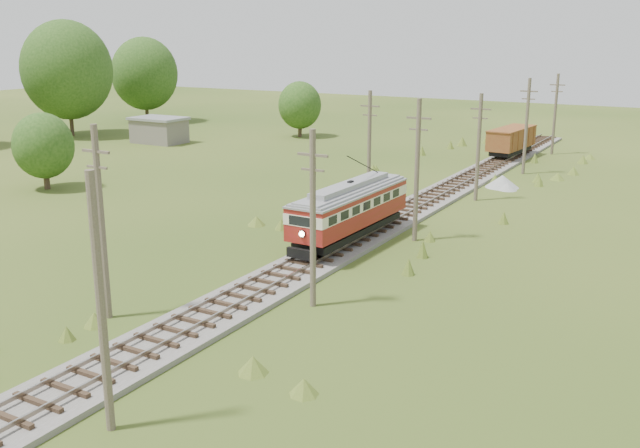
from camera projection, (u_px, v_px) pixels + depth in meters
The scene contains 17 objects.
railbed_main at pixel (388, 221), 49.54m from camera, with size 3.60×96.00×0.57m.
streetcar at pixel (350, 207), 44.08m from camera, with size 2.85×11.32×5.14m.
gondola at pixel (511, 140), 74.99m from camera, with size 3.30×8.30×2.69m.
gravel_pile at pixel (503, 182), 60.99m from camera, with size 2.97×3.15×1.08m.
utility_pole_r_1 at pixel (101, 306), 22.66m from camera, with size 0.30×0.30×8.80m.
utility_pole_r_2 at pixel (313, 218), 33.45m from camera, with size 1.60×0.30×8.60m.
utility_pole_r_3 at pixel (417, 169), 44.34m from camera, with size 1.60×0.30×9.00m.
utility_pole_r_4 at pixel (479, 146), 55.40m from camera, with size 1.60×0.30×8.40m.
utility_pole_r_5 at pixel (526, 125), 66.04m from camera, with size 1.60×0.30×8.90m.
utility_pole_r_6 at pixel (555, 113), 77.05m from camera, with size 1.60×0.30×8.70m.
utility_pole_l_a at pixel (101, 221), 31.98m from camera, with size 1.60×0.30×9.00m.
utility_pole_l_b at pixel (369, 144), 55.64m from camera, with size 1.60×0.30×8.60m.
tree_left_4 at pixel (67, 70), 90.16m from camera, with size 11.34×11.34×14.61m.
tree_left_5 at pixel (145, 74), 104.85m from camera, with size 9.66×9.66×12.44m.
tree_mid_a at pixel (300, 105), 90.50m from camera, with size 5.46×5.46×7.03m.
tree_mid_c at pixel (43, 146), 59.71m from camera, with size 5.04×5.04×6.49m.
shed at pixel (159, 130), 86.02m from camera, with size 6.40×4.40×3.10m.
Camera 1 is at (19.72, -9.92, 12.77)m, focal length 40.00 mm.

